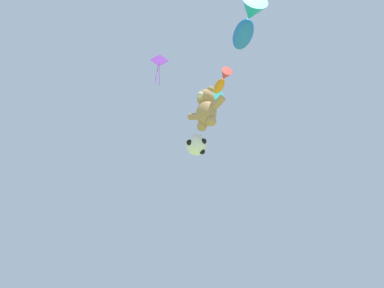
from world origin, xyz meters
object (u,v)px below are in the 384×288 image
at_px(fish_kite_crimson, 210,104).
at_px(diamond_kite, 159,63).
at_px(soccer_ball_kite, 196,145).
at_px(teddy_bear_kite, 206,108).
at_px(fish_kite_cobalt, 247,23).
at_px(fish_kite_tangerine, 222,81).

xyz_separation_m(fish_kite_crimson, diamond_kite, (-0.82, -3.11, 1.43)).
bearing_deg(diamond_kite, soccer_ball_kite, 32.75).
bearing_deg(teddy_bear_kite, fish_kite_cobalt, -7.31).
distance_m(teddy_bear_kite, fish_kite_tangerine, 2.42).
distance_m(fish_kite_tangerine, fish_kite_crimson, 2.27).
bearing_deg(fish_kite_cobalt, fish_kite_tangerine, 151.73).
relative_size(teddy_bear_kite, soccer_ball_kite, 2.09).
xyz_separation_m(teddy_bear_kite, fish_kite_cobalt, (2.76, -0.35, 2.86)).
distance_m(teddy_bear_kite, diamond_kite, 4.79).
distance_m(teddy_bear_kite, fish_kite_cobalt, 3.99).
bearing_deg(teddy_bear_kite, fish_kite_tangerine, 77.77).
xyz_separation_m(fish_kite_tangerine, fish_kite_crimson, (-1.87, 1.23, 0.39)).
xyz_separation_m(soccer_ball_kite, fish_kite_tangerine, (1.01, 0.79, 3.62)).
height_order(teddy_bear_kite, fish_kite_cobalt, fish_kite_cobalt).
relative_size(fish_kite_cobalt, fish_kite_crimson, 1.13).
bearing_deg(fish_kite_crimson, diamond_kite, -104.80).
distance_m(fish_kite_cobalt, diamond_kite, 5.38).
relative_size(fish_kite_cobalt, diamond_kite, 1.03).
distance_m(soccer_ball_kite, fish_kite_tangerine, 3.84).
bearing_deg(teddy_bear_kite, fish_kite_crimson, 126.28).
relative_size(teddy_bear_kite, fish_kite_cobalt, 0.85).
height_order(soccer_ball_kite, fish_kite_crimson, fish_kite_crimson).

